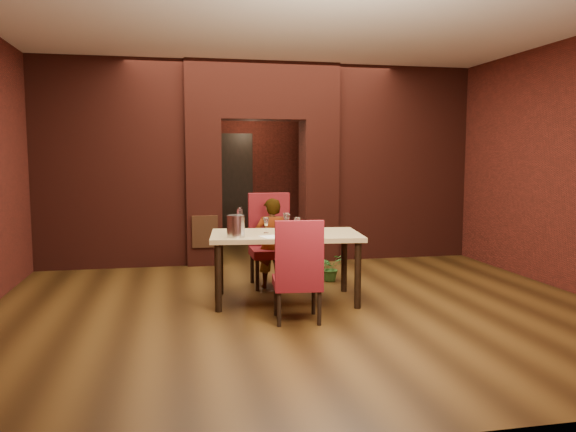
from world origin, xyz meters
name	(u,v)px	position (x,y,z in m)	size (l,w,h in m)	color
floor	(286,289)	(0.00, 0.00, 0.00)	(8.00, 8.00, 0.00)	#412910
ceiling	(286,37)	(0.00, 0.00, 3.20)	(7.00, 8.00, 0.04)	silver
wall_back	(246,162)	(0.00, 4.00, 1.60)	(7.00, 0.04, 3.20)	maroon
wall_front	(422,177)	(0.00, -4.00, 1.60)	(7.00, 0.04, 3.20)	maroon
wall_right	(531,165)	(3.50, 0.00, 1.60)	(0.04, 8.00, 3.20)	maroon
pillar_left	(203,192)	(-0.95, 2.00, 1.15)	(0.55, 0.55, 2.30)	maroon
pillar_right	(318,191)	(0.95, 2.00, 1.15)	(0.55, 0.55, 2.30)	maroon
lintel	(262,92)	(0.00, 2.00, 2.75)	(2.45, 0.55, 0.90)	maroon
wing_wall_left	(110,164)	(-2.36, 2.00, 1.60)	(2.27, 0.35, 3.20)	maroon
wing_wall_right	(399,163)	(2.36, 2.00, 1.60)	(2.27, 0.35, 3.20)	maroon
vent_panel	(205,232)	(-0.95, 1.71, 0.55)	(0.40, 0.03, 0.50)	#A1572E
rear_door	(226,191)	(-0.40, 3.94, 1.05)	(0.90, 0.08, 2.10)	black
rear_door_frame	(227,191)	(-0.40, 3.90, 1.05)	(1.02, 0.04, 2.22)	black
dining_table	(286,267)	(-0.13, -0.61, 0.41)	(1.74, 0.98, 0.82)	tan
chair_far	(272,240)	(-0.15, 0.18, 0.61)	(0.56, 0.56, 1.23)	maroon
chair_near	(297,270)	(-0.17, -1.41, 0.54)	(0.49, 0.49, 1.08)	maroon
person_seated	(272,243)	(-0.18, 0.09, 0.59)	(0.43, 0.28, 1.18)	white
wine_glass_a	(266,225)	(-0.36, -0.56, 0.91)	(0.07, 0.07, 0.18)	white
wine_glass_b	(287,222)	(-0.09, -0.48, 0.93)	(0.09, 0.09, 0.22)	silver
wine_glass_c	(297,226)	(-0.02, -0.72, 0.91)	(0.08, 0.08, 0.19)	white
tasting_sheet	(276,236)	(-0.30, -0.87, 0.82)	(0.32, 0.24, 0.00)	white
wine_bucket	(236,226)	(-0.74, -0.82, 0.94)	(0.20, 0.20, 0.25)	#BAB9C1
water_bottle	(240,220)	(-0.65, -0.40, 0.96)	(0.07, 0.07, 0.30)	white
potted_plant	(330,268)	(0.69, 0.33, 0.19)	(0.34, 0.29, 0.37)	#326528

